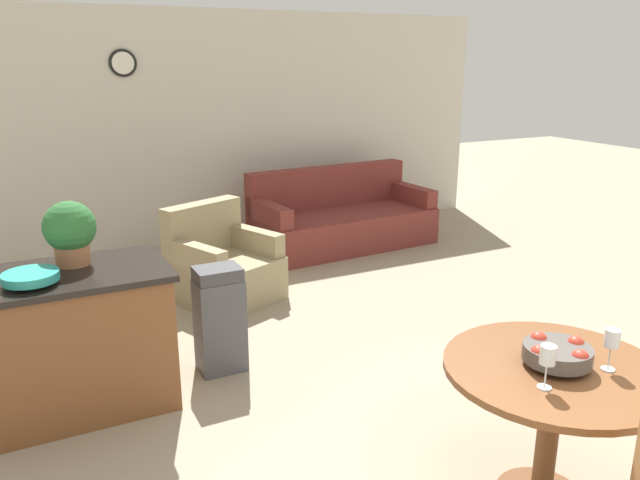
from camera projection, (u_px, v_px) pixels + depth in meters
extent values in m
cube|color=beige|center=(186.00, 130.00, 7.24)|extent=(8.00, 0.06, 2.70)
cylinder|color=black|center=(123.00, 63.00, 6.71)|extent=(0.29, 0.02, 0.29)
cylinder|color=white|center=(123.00, 63.00, 6.69)|extent=(0.23, 0.01, 0.23)
cylinder|color=brown|center=(548.00, 436.00, 3.05)|extent=(0.11, 0.11, 0.68)
cylinder|color=brown|center=(555.00, 370.00, 2.95)|extent=(1.05, 1.05, 0.03)
cylinder|color=#4C4742|center=(556.00, 364.00, 2.94)|extent=(0.12, 0.12, 0.03)
cylinder|color=#4C4742|center=(557.00, 353.00, 2.93)|extent=(0.32, 0.32, 0.08)
sphere|color=#B73323|center=(576.00, 344.00, 2.97)|extent=(0.08, 0.08, 0.08)
sphere|color=#B73323|center=(538.00, 340.00, 3.02)|extent=(0.08, 0.08, 0.08)
sphere|color=#B73323|center=(539.00, 354.00, 2.88)|extent=(0.08, 0.08, 0.08)
sphere|color=#B73323|center=(580.00, 358.00, 2.83)|extent=(0.08, 0.08, 0.08)
cylinder|color=silver|center=(544.00, 387.00, 2.76)|extent=(0.06, 0.06, 0.01)
cylinder|color=silver|center=(546.00, 375.00, 2.74)|extent=(0.01, 0.01, 0.11)
cylinder|color=silver|center=(548.00, 355.00, 2.71)|extent=(0.07, 0.07, 0.09)
cylinder|color=silver|center=(608.00, 369.00, 2.92)|extent=(0.06, 0.06, 0.01)
cylinder|color=silver|center=(609.00, 358.00, 2.90)|extent=(0.01, 0.01, 0.11)
cylinder|color=silver|center=(612.00, 338.00, 2.87)|extent=(0.07, 0.07, 0.09)
cube|color=brown|center=(69.00, 345.00, 3.89)|extent=(1.21, 0.68, 0.87)
cube|color=black|center=(60.00, 276.00, 3.76)|extent=(1.27, 0.74, 0.04)
cylinder|color=teal|center=(31.00, 283.00, 3.56)|extent=(0.11, 0.11, 0.02)
cylinder|color=teal|center=(30.00, 277.00, 3.55)|extent=(0.31, 0.31, 0.05)
cylinder|color=#A36642|center=(73.00, 255.00, 3.90)|extent=(0.21, 0.21, 0.13)
sphere|color=#2D6B33|center=(69.00, 227.00, 3.85)|extent=(0.32, 0.32, 0.32)
cube|color=#47474C|center=(220.00, 325.00, 4.41)|extent=(0.32, 0.25, 0.68)
cube|color=#3C3C41|center=(218.00, 274.00, 4.30)|extent=(0.31, 0.24, 0.09)
cube|color=maroon|center=(344.00, 229.00, 7.39)|extent=(2.17, 1.09, 0.42)
cube|color=maroon|center=(328.00, 186.00, 7.57)|extent=(2.12, 0.34, 0.48)
cube|color=maroon|center=(269.00, 231.00, 6.89)|extent=(0.22, 0.89, 0.64)
cube|color=maroon|center=(409.00, 210.00, 7.83)|extent=(0.22, 0.89, 0.64)
cube|color=#998966|center=(226.00, 279.00, 5.74)|extent=(1.05, 1.05, 0.40)
cube|color=#998966|center=(202.00, 227.00, 5.82)|extent=(0.82, 0.47, 0.47)
cube|color=#998966|center=(196.00, 278.00, 5.47)|extent=(0.40, 0.74, 0.61)
cube|color=#998966|center=(253.00, 259.00, 5.96)|extent=(0.40, 0.74, 0.61)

